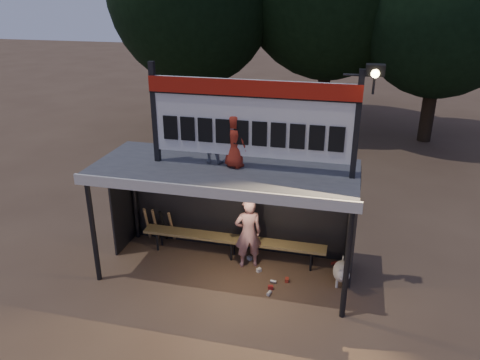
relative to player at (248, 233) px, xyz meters
name	(u,v)px	position (x,y,z in m)	size (l,w,h in m)	color
ground	(226,271)	(-0.39, -0.32, -0.77)	(80.00, 80.00, 0.00)	#503928
player	(248,233)	(0.00, 0.00, 0.00)	(0.56, 0.37, 1.55)	silver
child_a	(212,139)	(-0.68, -0.14, 2.01)	(0.45, 0.35, 0.93)	gray
child_b	(235,141)	(-0.20, -0.28, 2.05)	(0.49, 0.32, 1.01)	maroon
dugout_shelter	(228,185)	(-0.39, -0.07, 1.07)	(5.10, 2.08, 2.32)	#414144
scoreboard_assembly	(254,116)	(0.16, -0.33, 2.55)	(4.10, 0.27, 1.99)	black
bench	(233,240)	(-0.39, 0.23, -0.34)	(4.00, 0.35, 0.48)	olive
dog	(342,272)	(1.95, -0.21, -0.49)	(0.36, 0.81, 0.49)	beige
bats	(159,225)	(-2.20, 0.50, -0.34)	(0.68, 0.35, 0.84)	#A0794A
litter	(277,276)	(0.68, -0.29, -0.73)	(1.91, 1.50, 0.08)	#AD301D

